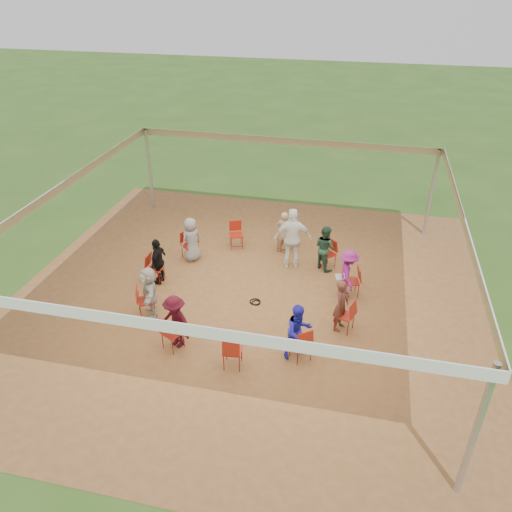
% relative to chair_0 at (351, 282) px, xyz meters
% --- Properties ---
extents(ground, '(80.00, 80.00, 0.00)m').
position_rel_chair_0_xyz_m(ground, '(-2.75, -0.69, -0.45)').
color(ground, '#2D4F18').
rests_on(ground, ground).
extents(dirt_patch, '(13.00, 13.00, 0.00)m').
position_rel_chair_0_xyz_m(dirt_patch, '(-2.75, -0.69, -0.44)').
color(dirt_patch, brown).
rests_on(dirt_patch, ground).
extents(tent, '(10.33, 10.33, 3.00)m').
position_rel_chair_0_xyz_m(tent, '(-2.75, -0.69, 1.92)').
color(tent, '#B2B2B7').
rests_on(tent, ground).
extents(chair_0, '(0.53, 0.51, 0.90)m').
position_rel_chair_0_xyz_m(chair_0, '(0.00, 0.00, 0.00)').
color(chair_0, '#A11F10').
rests_on(chair_0, ground).
extents(chair_1, '(0.61, 0.61, 0.90)m').
position_rel_chair_0_xyz_m(chair_1, '(-0.81, 1.38, 0.00)').
color(chair_1, '#A11F10').
rests_on(chair_1, ground).
extents(chair_2, '(0.49, 0.51, 0.90)m').
position_rel_chair_0_xyz_m(chair_2, '(-2.23, 2.10, 0.00)').
color(chair_2, '#A11F10').
rests_on(chair_2, ground).
extents(chair_3, '(0.56, 0.57, 0.90)m').
position_rel_chair_0_xyz_m(chair_3, '(-3.82, 1.93, 0.00)').
color(chair_3, '#A11F10').
rests_on(chair_3, ground).
extents(chair_4, '(0.60, 0.60, 0.90)m').
position_rel_chair_0_xyz_m(chair_4, '(-5.07, 0.94, 0.00)').
color(chair_4, '#A11F10').
rests_on(chair_4, ground).
extents(chair_5, '(0.46, 0.44, 0.90)m').
position_rel_chair_0_xyz_m(chair_5, '(-5.58, -0.58, 0.00)').
color(chair_5, '#A11F10').
rests_on(chair_5, ground).
extents(chair_6, '(0.59, 0.59, 0.90)m').
position_rel_chair_0_xyz_m(chair_6, '(-5.19, -2.13, 0.00)').
color(chair_6, '#A11F10').
rests_on(chair_6, ground).
extents(chair_7, '(0.57, 0.58, 0.90)m').
position_rel_chair_0_xyz_m(chair_7, '(-4.03, -3.22, 0.00)').
color(chair_7, '#A11F10').
rests_on(chair_7, ground).
extents(chair_8, '(0.46, 0.48, 0.90)m').
position_rel_chair_0_xyz_m(chair_8, '(-2.46, -3.51, 0.00)').
color(chair_8, '#A11F10').
rests_on(chair_8, ground).
extents(chair_9, '(0.60, 0.61, 0.90)m').
position_rel_chair_0_xyz_m(chair_9, '(-0.98, -2.90, 0.00)').
color(chair_9, '#A11F10').
rests_on(chair_9, ground).
extents(chair_10, '(0.55, 0.54, 0.90)m').
position_rel_chair_0_xyz_m(chair_10, '(-0.06, -1.60, 0.00)').
color(chair_10, '#A11F10').
rests_on(chair_10, ground).
extents(person_seated_0, '(0.66, 1.00, 1.42)m').
position_rel_chair_0_xyz_m(person_seated_0, '(-0.12, -0.03, 0.27)').
color(person_seated_0, '#7D1969').
rests_on(person_seated_0, ground).
extents(person_seated_1, '(0.77, 0.76, 1.42)m').
position_rel_chair_0_xyz_m(person_seated_1, '(-0.89, 1.29, 0.27)').
color(person_seated_1, '#234430').
rests_on(person_seated_1, ground).
extents(person_seated_2, '(0.57, 0.43, 1.42)m').
position_rel_chair_0_xyz_m(person_seated_2, '(-2.26, 1.98, 0.27)').
color(person_seated_2, '#9A8560').
rests_on(person_seated_2, ground).
extents(person_seated_3, '(0.72, 0.79, 1.42)m').
position_rel_chair_0_xyz_m(person_seated_3, '(-4.97, 0.87, 0.27)').
color(person_seated_3, gray).
rests_on(person_seated_3, ground).
extents(person_seated_4, '(0.46, 0.85, 1.42)m').
position_rel_chair_0_xyz_m(person_seated_4, '(-5.46, -0.58, 0.27)').
color(person_seated_4, black).
rests_on(person_seated_4, ground).
extents(person_seated_5, '(1.09, 1.38, 1.42)m').
position_rel_chair_0_xyz_m(person_seated_5, '(-5.09, -2.06, 0.27)').
color(person_seated_5, '#B8B2A5').
rests_on(person_seated_5, ground).
extents(person_seated_6, '(1.02, 0.82, 1.42)m').
position_rel_chair_0_xyz_m(person_seated_6, '(-3.98, -3.11, 0.27)').
color(person_seated_6, '#3D0915').
rests_on(person_seated_6, ground).
extents(person_seated_7, '(0.79, 0.74, 1.42)m').
position_rel_chair_0_xyz_m(person_seated_7, '(-1.06, -2.81, 0.27)').
color(person_seated_7, '#2121B0').
rests_on(person_seated_7, ground).
extents(person_seated_8, '(0.49, 0.60, 1.42)m').
position_rel_chair_0_xyz_m(person_seated_8, '(-0.18, -1.56, 0.27)').
color(person_seated_8, '#562B20').
rests_on(person_seated_8, ground).
extents(standing_person, '(1.23, 0.82, 1.93)m').
position_rel_chair_0_xyz_m(standing_person, '(-1.85, 1.16, 0.52)').
color(standing_person, white).
rests_on(standing_person, ground).
extents(cable_coil, '(0.34, 0.34, 0.03)m').
position_rel_chair_0_xyz_m(cable_coil, '(-2.51, -0.96, -0.43)').
color(cable_coil, black).
rests_on(cable_coil, ground).
extents(laptop, '(0.32, 0.37, 0.22)m').
position_rel_chair_0_xyz_m(laptop, '(-0.27, -0.07, 0.22)').
color(laptop, '#B7B7BC').
rests_on(laptop, ground).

